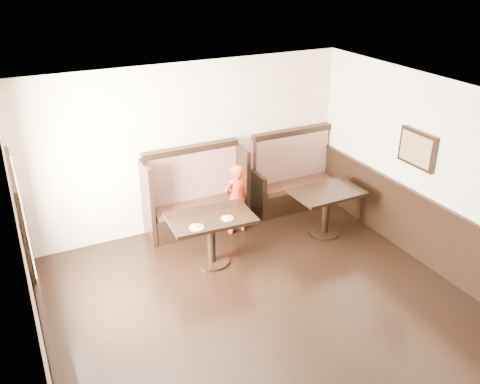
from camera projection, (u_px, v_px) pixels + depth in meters
ground at (298, 347)px, 6.14m from camera, size 7.00×7.00×0.00m
room_shell at (267, 296)px, 5.96m from camera, size 7.00×7.00×7.00m
booth_main at (196, 200)px, 8.58m from camera, size 1.75×0.72×1.45m
booth_neighbor at (294, 181)px, 9.37m from camera, size 1.65×0.72×1.45m
table_main at (211, 227)px, 7.56m from camera, size 1.29×0.86×0.80m
table_neighbor at (326, 202)px, 8.37m from camera, size 1.15×0.76×0.79m
child at (236, 199)px, 8.40m from camera, size 0.48×0.34×1.23m
pizza_plate_left at (196, 227)px, 7.17m from camera, size 0.21×0.21×0.04m
pizza_plate_right at (227, 218)px, 7.41m from camera, size 0.18×0.18×0.03m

